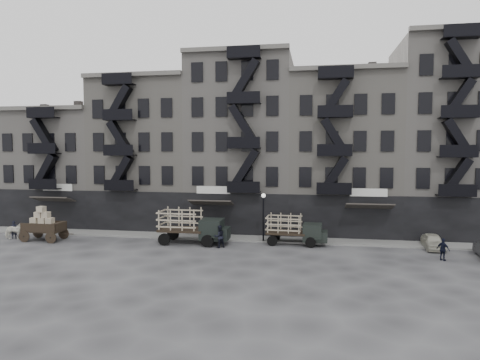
% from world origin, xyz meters
% --- Properties ---
extents(ground, '(140.00, 140.00, 0.00)m').
position_xyz_m(ground, '(0.00, 0.00, 0.00)').
color(ground, '#38383A').
rests_on(ground, ground).
extents(sidewalk, '(55.00, 2.50, 0.15)m').
position_xyz_m(sidewalk, '(0.00, 3.75, 0.07)').
color(sidewalk, slate).
rests_on(sidewalk, ground).
extents(building_west, '(10.00, 11.35, 13.20)m').
position_xyz_m(building_west, '(-20.00, 9.83, 6.00)').
color(building_west, gray).
rests_on(building_west, ground).
extents(building_midwest, '(10.00, 11.35, 16.20)m').
position_xyz_m(building_midwest, '(-10.00, 9.83, 7.50)').
color(building_midwest, gray).
rests_on(building_midwest, ground).
extents(building_center, '(10.00, 11.35, 18.20)m').
position_xyz_m(building_center, '(-0.00, 9.82, 8.50)').
color(building_center, gray).
rests_on(building_center, ground).
extents(building_mideast, '(10.00, 11.35, 16.20)m').
position_xyz_m(building_mideast, '(10.00, 9.83, 7.50)').
color(building_mideast, gray).
rests_on(building_mideast, ground).
extents(building_east, '(10.00, 11.35, 19.20)m').
position_xyz_m(building_east, '(20.00, 9.82, 9.00)').
color(building_east, gray).
rests_on(building_east, ground).
extents(lamp_post, '(0.36, 0.36, 4.28)m').
position_xyz_m(lamp_post, '(3.00, 2.60, 2.78)').
color(lamp_post, black).
rests_on(lamp_post, ground).
extents(horse, '(1.88, 1.05, 1.50)m').
position_xyz_m(horse, '(-19.26, -0.02, 0.75)').
color(horse, silver).
rests_on(horse, ground).
extents(wagon, '(3.64, 2.00, 3.05)m').
position_xyz_m(wagon, '(-16.34, -0.00, 1.74)').
color(wagon, black).
rests_on(wagon, ground).
extents(stake_truck_west, '(6.00, 2.51, 3.00)m').
position_xyz_m(stake_truck_west, '(-2.99, 1.12, 1.71)').
color(stake_truck_west, black).
rests_on(stake_truck_west, ground).
extents(stake_truck_east, '(5.16, 2.29, 2.55)m').
position_xyz_m(stake_truck_east, '(5.71, 2.28, 1.45)').
color(stake_truck_east, black).
rests_on(stake_truck_east, ground).
extents(car_east, '(1.59, 3.66, 1.23)m').
position_xyz_m(car_east, '(16.85, 2.59, 0.61)').
color(car_east, '#B4B2A2').
rests_on(car_east, ground).
extents(pedestrian_west, '(0.69, 0.57, 1.62)m').
position_xyz_m(pedestrian_west, '(-19.48, 0.33, 0.81)').
color(pedestrian_west, black).
rests_on(pedestrian_west, ground).
extents(pedestrian_mid, '(1.15, 1.10, 1.86)m').
position_xyz_m(pedestrian_mid, '(-0.32, 0.01, 0.93)').
color(pedestrian_mid, black).
rests_on(pedestrian_mid, ground).
extents(policeman, '(0.97, 0.95, 1.64)m').
position_xyz_m(policeman, '(16.58, -1.20, 0.82)').
color(policeman, black).
rests_on(policeman, ground).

